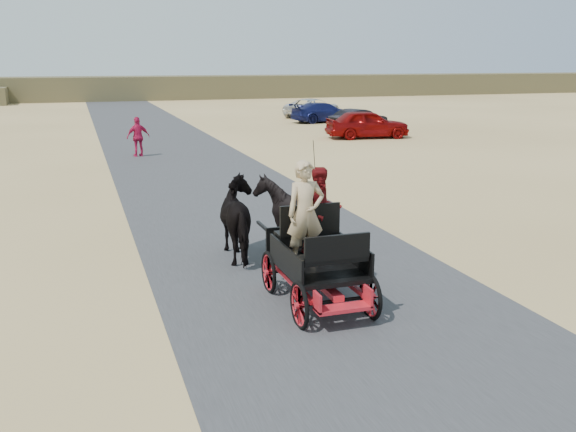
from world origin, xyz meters
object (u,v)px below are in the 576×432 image
object	(u,v)px
horse_left	(243,219)
car_a	(367,124)
car_c	(324,112)
car_d	(313,108)
car_b	(359,120)
pedestrian	(138,137)
horse_right	(292,215)
carriage	(317,284)

from	to	relation	value
horse_left	car_a	distance (m)	22.15
car_c	car_d	xyz separation A→B (m)	(0.68, 3.92, 0.02)
car_b	car_d	size ratio (longest dim) A/B	0.79
pedestrian	car_c	world-z (taller)	pedestrian
horse_left	car_d	world-z (taller)	horse_left
horse_left	horse_right	xyz separation A→B (m)	(1.10, 0.00, 0.00)
horse_left	car_d	xyz separation A→B (m)	(13.44, 31.81, -0.17)
pedestrian	car_b	xyz separation A→B (m)	(13.51, 6.63, -0.22)
horse_left	car_b	xyz separation A→B (m)	(12.84, 22.35, -0.21)
horse_right	car_b	xyz separation A→B (m)	(11.74, 22.35, -0.21)
pedestrian	car_a	distance (m)	12.77
pedestrian	horse_left	bearing A→B (deg)	79.73
horse_right	pedestrian	size ratio (longest dim) A/B	0.98
pedestrian	car_c	distance (m)	18.12
horse_right	car_c	size ratio (longest dim) A/B	0.37
carriage	car_b	distance (m)	28.18
car_a	pedestrian	bearing A→B (deg)	110.11
car_a	car_c	distance (m)	9.16
carriage	horse_left	xyz separation A→B (m)	(-0.55, 3.00, 0.49)
car_a	horse_right	bearing A→B (deg)	156.73
car_d	car_a	bearing A→B (deg)	138.44
car_d	horse_right	bearing A→B (deg)	124.74
car_c	car_d	size ratio (longest dim) A/B	0.93
horse_left	car_b	world-z (taller)	horse_left
car_a	horse_left	bearing A→B (deg)	154.25
car_a	car_b	distance (m)	3.74
horse_right	car_a	distance (m)	21.59
car_b	horse_left	bearing A→B (deg)	127.07
horse_left	car_d	distance (m)	34.53
car_a	car_c	size ratio (longest dim) A/B	0.98
carriage	pedestrian	world-z (taller)	pedestrian
horse_left	horse_right	distance (m)	1.10
car_b	car_c	xyz separation A→B (m)	(-0.08, 5.54, 0.02)
horse_right	car_d	size ratio (longest dim) A/B	0.35
car_a	car_c	world-z (taller)	car_a
carriage	horse_right	size ratio (longest dim) A/B	1.41
car_b	car_d	xyz separation A→B (m)	(0.60, 9.46, 0.04)
horse_right	pedestrian	xyz separation A→B (m)	(-1.77, 15.72, 0.01)
carriage	horse_right	world-z (taller)	horse_right
carriage	pedestrian	distance (m)	18.77
horse_right	car_c	distance (m)	30.23
horse_right	car_a	xyz separation A→B (m)	(10.62, 18.79, -0.09)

